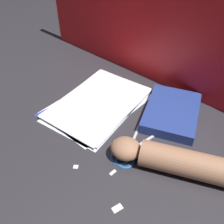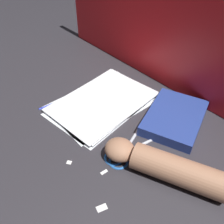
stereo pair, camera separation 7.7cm
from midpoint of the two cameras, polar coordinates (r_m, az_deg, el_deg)
ground_plane at (r=0.78m, az=-2.88°, el=-6.09°), size 6.00×6.00×0.00m
backdrop_panel_left at (r=0.98m, az=3.24°, el=17.74°), size 0.86×0.06×0.36m
paper_stack at (r=0.89m, az=-5.56°, el=1.77°), size 0.26×0.36×0.01m
book_closed at (r=0.85m, az=10.36°, el=-0.14°), size 0.22×0.26×0.03m
scissors at (r=0.74m, az=0.31°, el=-8.94°), size 0.09×0.17×0.01m
hand_forearm at (r=0.69m, az=9.96°, el=-10.40°), size 0.33×0.18×0.07m
paper_scrap_near at (r=0.65m, az=-2.45°, el=-20.38°), size 0.02×0.03×0.00m
paper_scrap_mid at (r=0.70m, az=-3.05°, el=-13.16°), size 0.01×0.02×0.00m
paper_scrap_far at (r=0.73m, az=-11.00°, el=-11.77°), size 0.02×0.02×0.00m
pen at (r=0.91m, az=-14.82°, el=1.36°), size 0.04×0.15×0.01m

